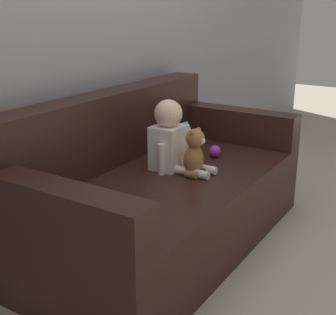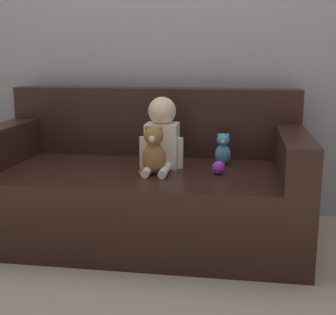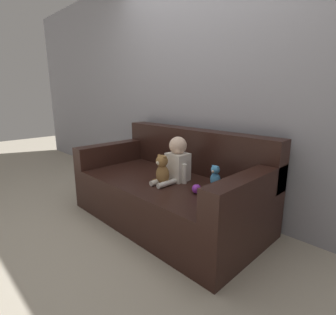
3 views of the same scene
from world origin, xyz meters
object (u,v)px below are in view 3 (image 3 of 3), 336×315
couch (171,189)px  plush_toy_side (215,176)px  person_baby (177,161)px  toy_ball (196,189)px  teddy_bear_brown (162,171)px

couch → plush_toy_side: couch is taller
person_baby → toy_ball: (0.33, -0.12, -0.14)m
person_baby → teddy_bear_brown: bearing=-95.1°
toy_ball → couch: bearing=161.1°
couch → toy_ball: (0.44, -0.15, 0.16)m
toy_ball → person_baby: bearing=160.2°
plush_toy_side → toy_ball: bearing=-93.0°
teddy_bear_brown → person_baby: bearing=84.9°
couch → toy_ball: 0.49m
person_baby → plush_toy_side: size_ratio=2.14×
couch → toy_ball: couch is taller
couch → plush_toy_side: size_ratio=9.70×
person_baby → teddy_bear_brown: 0.18m
teddy_bear_brown → plush_toy_side: 0.46m
person_baby → toy_ball: 0.38m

